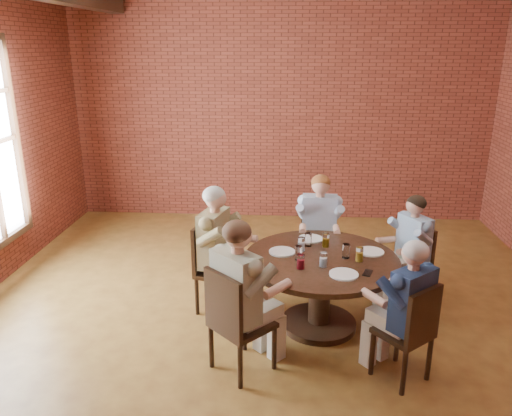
# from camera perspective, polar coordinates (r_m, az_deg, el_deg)

# --- Properties ---
(floor) EXTENTS (7.00, 7.00, 0.00)m
(floor) POSITION_cam_1_polar(r_m,az_deg,el_deg) (5.11, 1.69, -13.75)
(floor) COLOR olive
(floor) RESTS_ON ground
(wall_back) EXTENTS (7.00, 0.00, 7.00)m
(wall_back) POSITION_cam_1_polar(r_m,az_deg,el_deg) (7.90, 2.79, 10.87)
(wall_back) COLOR brown
(wall_back) RESTS_ON ground
(dining_table) EXTENTS (1.50, 1.50, 0.75)m
(dining_table) POSITION_cam_1_polar(r_m,az_deg,el_deg) (4.96, 7.38, -7.97)
(dining_table) COLOR black
(dining_table) RESTS_ON floor
(chair_a) EXTENTS (0.51, 0.51, 0.88)m
(chair_a) POSITION_cam_1_polar(r_m,az_deg,el_deg) (5.64, 17.46, -5.91)
(chair_a) COLOR black
(chair_a) RESTS_ON floor
(diner_a) EXTENTS (0.72, 0.68, 1.23)m
(diner_a) POSITION_cam_1_polar(r_m,az_deg,el_deg) (5.54, 17.04, -4.81)
(diner_a) COLOR #457CB4
(diner_a) RESTS_ON floor
(chair_b) EXTENTS (0.43, 0.43, 0.92)m
(chair_b) POSITION_cam_1_polar(r_m,az_deg,el_deg) (5.94, 7.13, -3.71)
(chair_b) COLOR black
(chair_b) RESTS_ON floor
(diner_b) EXTENTS (0.53, 0.65, 1.31)m
(diner_b) POSITION_cam_1_polar(r_m,az_deg,el_deg) (5.81, 7.20, -2.63)
(diner_b) COLOR #99A9C3
(diner_b) RESTS_ON floor
(chair_c) EXTENTS (0.54, 0.54, 0.95)m
(chair_c) POSITION_cam_1_polar(r_m,az_deg,el_deg) (5.29, -5.03, -6.34)
(chair_c) COLOR black
(chair_c) RESTS_ON floor
(diner_c) EXTENTS (0.78, 0.70, 1.35)m
(diner_c) POSITION_cam_1_polar(r_m,az_deg,el_deg) (5.19, -4.19, -4.85)
(diner_c) COLOR brown
(diner_c) RESTS_ON floor
(chair_d) EXTENTS (0.63, 0.63, 0.96)m
(chair_d) POSITION_cam_1_polar(r_m,az_deg,el_deg) (4.27, -2.53, -12.56)
(chair_d) COLOR black
(chair_d) RESTS_ON floor
(diner_d) EXTENTS (0.87, 0.87, 1.38)m
(diner_d) POSITION_cam_1_polar(r_m,az_deg,el_deg) (4.24, -1.60, -10.17)
(diner_d) COLOR gray
(diner_d) RESTS_ON floor
(chair_e) EXTENTS (0.55, 0.55, 0.89)m
(chair_e) POSITION_cam_1_polar(r_m,az_deg,el_deg) (4.36, 17.30, -13.20)
(chair_e) COLOR black
(chair_e) RESTS_ON floor
(diner_e) EXTENTS (0.75, 0.76, 1.26)m
(diner_e) POSITION_cam_1_polar(r_m,az_deg,el_deg) (4.33, 16.67, -11.26)
(diner_e) COLOR #1A2949
(diner_e) RESTS_ON floor
(plate_a) EXTENTS (0.26, 0.26, 0.01)m
(plate_a) POSITION_cam_1_polar(r_m,az_deg,el_deg) (5.06, 12.98, -4.89)
(plate_a) COLOR white
(plate_a) RESTS_ON dining_table
(plate_b) EXTENTS (0.26, 0.26, 0.01)m
(plate_b) POSITION_cam_1_polar(r_m,az_deg,el_deg) (5.29, 6.26, -3.51)
(plate_b) COLOR white
(plate_b) RESTS_ON dining_table
(plate_c) EXTENTS (0.26, 0.26, 0.01)m
(plate_c) POSITION_cam_1_polar(r_m,az_deg,el_deg) (4.94, 3.00, -5.01)
(plate_c) COLOR white
(plate_c) RESTS_ON dining_table
(plate_d) EXTENTS (0.26, 0.26, 0.01)m
(plate_d) POSITION_cam_1_polar(r_m,az_deg,el_deg) (4.54, 10.00, -7.46)
(plate_d) COLOR white
(plate_d) RESTS_ON dining_table
(glass_a) EXTENTS (0.07, 0.07, 0.14)m
(glass_a) POSITION_cam_1_polar(r_m,az_deg,el_deg) (4.87, 10.25, -4.85)
(glass_a) COLOR white
(glass_a) RESTS_ON dining_table
(glass_b) EXTENTS (0.07, 0.07, 0.14)m
(glass_b) POSITION_cam_1_polar(r_m,az_deg,el_deg) (5.10, 7.98, -3.67)
(glass_b) COLOR white
(glass_b) RESTS_ON dining_table
(glass_c) EXTENTS (0.07, 0.07, 0.14)m
(glass_c) POSITION_cam_1_polar(r_m,az_deg,el_deg) (5.09, 5.98, -3.62)
(glass_c) COLOR white
(glass_c) RESTS_ON dining_table
(glass_d) EXTENTS (0.07, 0.07, 0.14)m
(glass_d) POSITION_cam_1_polar(r_m,az_deg,el_deg) (4.97, 5.20, -4.14)
(glass_d) COLOR white
(glass_d) RESTS_ON dining_table
(glass_e) EXTENTS (0.07, 0.07, 0.14)m
(glass_e) POSITION_cam_1_polar(r_m,az_deg,el_deg) (4.77, 4.90, -5.13)
(glass_e) COLOR white
(glass_e) RESTS_ON dining_table
(glass_f) EXTENTS (0.07, 0.07, 0.14)m
(glass_f) POSITION_cam_1_polar(r_m,az_deg,el_deg) (4.58, 5.12, -6.12)
(glass_f) COLOR white
(glass_f) RESTS_ON dining_table
(glass_g) EXTENTS (0.07, 0.07, 0.14)m
(glass_g) POSITION_cam_1_polar(r_m,az_deg,el_deg) (4.65, 7.71, -5.86)
(glass_g) COLOR white
(glass_g) RESTS_ON dining_table
(glass_h) EXTENTS (0.07, 0.07, 0.14)m
(glass_h) POSITION_cam_1_polar(r_m,az_deg,el_deg) (4.82, 11.74, -5.20)
(glass_h) COLOR white
(glass_h) RESTS_ON dining_table
(smartphone) EXTENTS (0.11, 0.15, 0.01)m
(smartphone) POSITION_cam_1_polar(r_m,az_deg,el_deg) (4.61, 12.63, -7.25)
(smartphone) COLOR black
(smartphone) RESTS_ON dining_table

